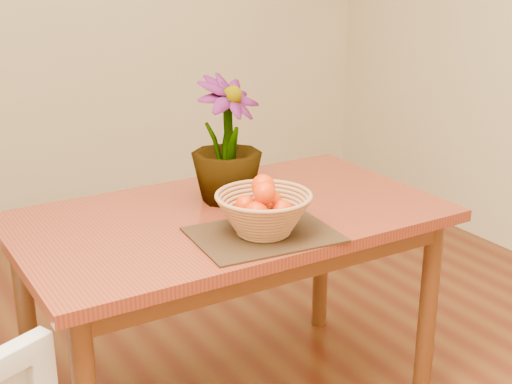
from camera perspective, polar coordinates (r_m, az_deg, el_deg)
table at (r=2.39m, az=-2.09°, el=-3.59°), size 1.40×0.80×0.75m
placemat at (r=2.16m, az=0.61°, el=-3.42°), size 0.45×0.36×0.01m
wicker_basket at (r=2.14m, az=0.62°, el=-1.87°), size 0.29×0.29×0.12m
orange_pile at (r=2.13m, az=0.62°, el=-0.79°), size 0.16×0.16×0.13m
potted_plant at (r=2.40m, az=-2.37°, el=4.16°), size 0.31×0.31×0.43m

